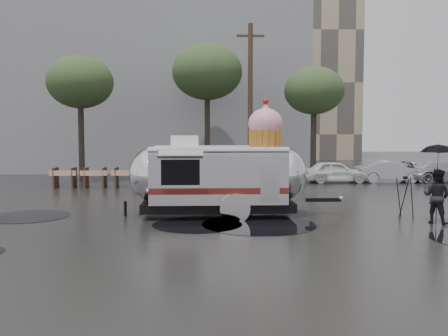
{
  "coord_description": "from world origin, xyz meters",
  "views": [
    {
      "loc": [
        0.08,
        -13.61,
        2.61
      ],
      "look_at": [
        0.57,
        1.65,
        1.54
      ],
      "focal_mm": 38.0,
      "sensor_mm": 36.0,
      "label": 1
    }
  ],
  "objects": [
    {
      "name": "umbrella_black",
      "position": [
        6.79,
        0.01,
        1.96
      ],
      "size": [
        1.2,
        1.2,
        2.37
      ],
      "color": "black",
      "rests_on": "ground"
    },
    {
      "name": "tripod",
      "position": [
        6.22,
        0.9,
        0.76
      ],
      "size": [
        0.48,
        0.56,
        1.33
      ],
      "rotation": [
        0.0,
        0.0,
        -0.0
      ],
      "color": "black",
      "rests_on": "ground"
    },
    {
      "name": "barricade_row",
      "position": [
        -5.55,
        9.96,
        0.52
      ],
      "size": [
        4.3,
        0.8,
        1.0
      ],
      "color": "#473323",
      "rests_on": "ground"
    },
    {
      "name": "puddles",
      "position": [
        0.52,
        -0.26,
        0.01
      ],
      "size": [
        15.3,
        6.64,
        0.01
      ],
      "color": "black",
      "rests_on": "ground"
    },
    {
      "name": "airstream_trailer",
      "position": [
        0.46,
        1.64,
        1.35
      ],
      "size": [
        7.16,
        2.76,
        3.85
      ],
      "rotation": [
        0.0,
        0.0,
        0.01
      ],
      "color": "silver",
      "rests_on": "ground"
    },
    {
      "name": "grey_building",
      "position": [
        -4.0,
        24.0,
        6.5
      ],
      "size": [
        22.0,
        12.0,
        13.0
      ],
      "primitive_type": "cube",
      "color": "slate",
      "rests_on": "ground"
    },
    {
      "name": "parked_cars",
      "position": [
        11.78,
        12.0,
        0.72
      ],
      "size": [
        13.2,
        1.9,
        1.5
      ],
      "color": "silver",
      "rests_on": "ground"
    },
    {
      "name": "ground",
      "position": [
        0.0,
        0.0,
        0.0
      ],
      "size": [
        120.0,
        120.0,
        0.0
      ],
      "primitive_type": "plane",
      "color": "black",
      "rests_on": "ground"
    },
    {
      "name": "tree_left",
      "position": [
        -7.0,
        13.0,
        5.48
      ],
      "size": [
        3.64,
        3.64,
        6.95
      ],
      "color": "#382D26",
      "rests_on": "ground"
    },
    {
      "name": "tree_mid",
      "position": [
        0.0,
        15.0,
        6.34
      ],
      "size": [
        4.2,
        4.2,
        8.03
      ],
      "color": "#382D26",
      "rests_on": "ground"
    },
    {
      "name": "utility_pole",
      "position": [
        2.5,
        14.0,
        4.62
      ],
      "size": [
        1.6,
        0.28,
        9.0
      ],
      "color": "#473323",
      "rests_on": "ground"
    },
    {
      "name": "person_right",
      "position": [
        6.79,
        0.01,
        0.8
      ],
      "size": [
        0.84,
        0.85,
        1.61
      ],
      "primitive_type": "imported",
      "rotation": [
        0.0,
        0.0,
        2.34
      ],
      "color": "black",
      "rests_on": "ground"
    },
    {
      "name": "tree_right",
      "position": [
        6.0,
        13.0,
        5.06
      ],
      "size": [
        3.36,
        3.36,
        6.42
      ],
      "color": "#382D26",
      "rests_on": "ground"
    }
  ]
}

